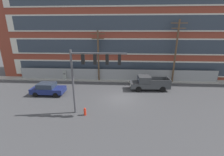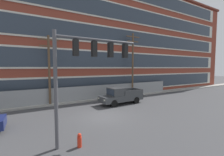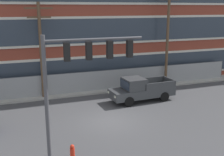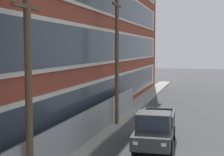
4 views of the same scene
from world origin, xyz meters
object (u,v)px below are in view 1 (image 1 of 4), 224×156
utility_pole_near_corner (98,54)px  electrical_cabinet (65,75)px  traffic_signal_mast (90,68)px  pickup_truck_dark_grey (148,83)px  fire_hydrant (85,112)px  utility_pole_midblock (176,50)px  sedan_navy (48,89)px

utility_pole_near_corner → electrical_cabinet: size_ratio=4.96×
traffic_signal_mast → pickup_truck_dark_grey: 10.18m
fire_hydrant → utility_pole_midblock: bearing=41.9°
fire_hydrant → utility_pole_near_corner: bearing=90.8°
sedan_navy → traffic_signal_mast: bearing=-32.8°
sedan_navy → fire_hydrant: bearing=-38.2°
utility_pole_near_corner → utility_pole_midblock: size_ratio=0.84×
pickup_truck_dark_grey → utility_pole_near_corner: size_ratio=0.69×
traffic_signal_mast → electrical_cabinet: bearing=122.2°
pickup_truck_dark_grey → utility_pole_near_corner: (-7.44, 3.42, 3.45)m
utility_pole_midblock → fire_hydrant: bearing=-138.1°
traffic_signal_mast → sedan_navy: traffic_signal_mast is taller
traffic_signal_mast → utility_pole_midblock: size_ratio=0.67×
sedan_navy → fire_hydrant: size_ratio=5.29×
traffic_signal_mast → utility_pole_midblock: 14.86m
pickup_truck_dark_grey → sedan_navy: (-13.18, -2.50, -0.15)m
traffic_signal_mast → utility_pole_near_corner: bearing=94.3°
pickup_truck_dark_grey → utility_pole_near_corner: utility_pole_near_corner is taller
sedan_navy → fire_hydrant: 7.50m
sedan_navy → utility_pole_midblock: 18.95m
pickup_truck_dark_grey → fire_hydrant: (-7.30, -7.13, -0.56)m
sedan_navy → utility_pole_midblock: utility_pole_midblock is taller
pickup_truck_dark_grey → electrical_cabinet: size_ratio=3.44×
electrical_cabinet → traffic_signal_mast: bearing=-57.8°
fire_hydrant → electrical_cabinet: bearing=118.7°
utility_pole_near_corner → electrical_cabinet: (-5.74, 0.21, -3.59)m
pickup_truck_dark_grey → utility_pole_midblock: 6.89m
sedan_navy → utility_pole_near_corner: (5.74, 5.92, 3.60)m
traffic_signal_mast → utility_pole_near_corner: (-0.75, 10.11, -0.29)m
traffic_signal_mast → sedan_navy: (-6.50, 4.19, -3.89)m
utility_pole_near_corner → fire_hydrant: bearing=-89.2°
pickup_truck_dark_grey → sedan_navy: bearing=-169.2°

